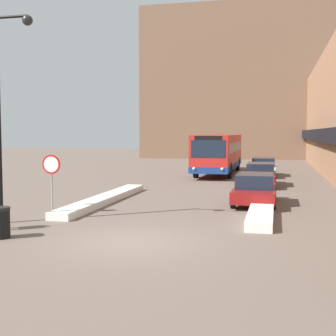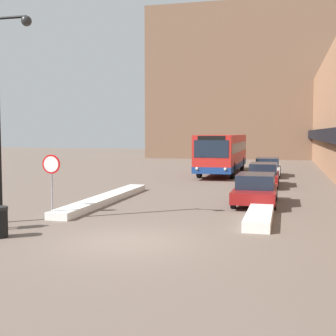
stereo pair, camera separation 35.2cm
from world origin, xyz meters
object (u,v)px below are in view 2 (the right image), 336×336
object	(u,v)px
parked_car_front	(256,189)
stop_sign	(51,171)
street_lamp	(4,97)
parked_car_middle	(263,174)
city_bus	(223,152)
parked_car_back	(268,167)

from	to	relation	value
parked_car_front	stop_sign	distance (m)	8.93
stop_sign	street_lamp	xyz separation A→B (m)	(-0.64, -2.13, 2.75)
parked_car_middle	street_lamp	bearing A→B (deg)	-120.49
city_bus	parked_car_front	xyz separation A→B (m)	(3.48, -15.22, -0.99)
stop_sign	parked_car_middle	bearing A→B (deg)	57.38
parked_car_back	street_lamp	size ratio (longest dim) A/B	0.65
parked_car_back	parked_car_middle	bearing A→B (deg)	-90.00
city_bus	street_lamp	world-z (taller)	street_lamp
parked_car_middle	stop_sign	size ratio (longest dim) A/B	1.96
parked_car_front	parked_car_back	world-z (taller)	same
parked_car_middle	street_lamp	size ratio (longest dim) A/B	0.63
parked_car_middle	parked_car_back	xyz separation A→B (m)	(0.00, 6.61, -0.01)
parked_car_front	street_lamp	size ratio (longest dim) A/B	0.60
parked_car_front	street_lamp	bearing A→B (deg)	-141.71
parked_car_front	street_lamp	distance (m)	11.25
street_lamp	stop_sign	bearing A→B (deg)	73.27
parked_car_back	stop_sign	bearing A→B (deg)	-112.42
parked_car_back	street_lamp	world-z (taller)	street_lamp
city_bus	stop_sign	distance (m)	20.11
city_bus	parked_car_back	world-z (taller)	city_bus
stop_sign	street_lamp	distance (m)	3.53
parked_car_middle	street_lamp	distance (m)	16.82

